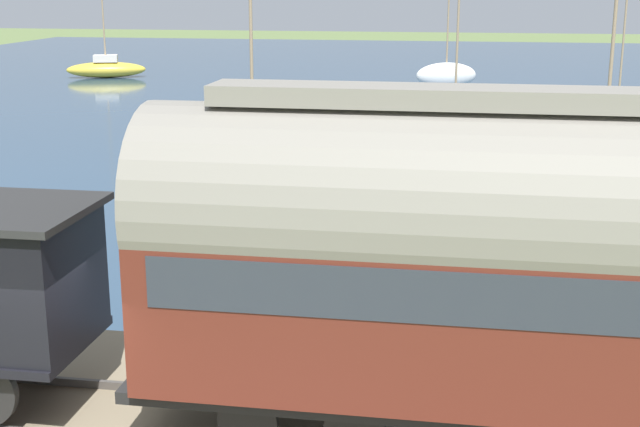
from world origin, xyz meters
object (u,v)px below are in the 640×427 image
object	(u,v)px
sailboat_blue	(254,169)
sailboat_teal	(618,104)
sailboat_yellow	(106,68)
rowboat_far_out	(511,261)
sailboat_white	(446,75)
passenger_coach	(564,260)
sailboat_green	(601,186)
sailboat_navy	(455,111)

from	to	relation	value
sailboat_blue	sailboat_teal	world-z (taller)	sailboat_blue
sailboat_yellow	rowboat_far_out	bearing A→B (deg)	-163.95
sailboat_white	passenger_coach	bearing A→B (deg)	164.15
passenger_coach	rowboat_far_out	size ratio (longest dim) A/B	4.68
sailboat_yellow	sailboat_green	size ratio (longest dim) A/B	1.19
sailboat_yellow	rowboat_far_out	distance (m)	43.28
sailboat_green	sailboat_teal	distance (m)	18.28
sailboat_blue	sailboat_teal	distance (m)	22.02
sailboat_yellow	sailboat_navy	distance (m)	27.81
passenger_coach	sailboat_blue	size ratio (longest dim) A/B	1.27
passenger_coach	sailboat_blue	world-z (taller)	sailboat_blue
sailboat_yellow	sailboat_green	xyz separation A→B (m)	(-29.24, -27.01, -0.11)
passenger_coach	sailboat_green	distance (m)	15.52
sailboat_blue	sailboat_navy	bearing A→B (deg)	-19.81
passenger_coach	sailboat_white	bearing A→B (deg)	3.52
sailboat_blue	sailboat_white	bearing A→B (deg)	-5.61
passenger_coach	sailboat_blue	bearing A→B (deg)	26.10
passenger_coach	rowboat_far_out	distance (m)	8.95
sailboat_yellow	sailboat_white	xyz separation A→B (m)	(-2.25, -21.83, 0.18)
sailboat_yellow	sailboat_teal	distance (m)	32.16
sailboat_blue	sailboat_teal	bearing A→B (deg)	-32.19
passenger_coach	sailboat_green	xyz separation A→B (m)	(15.11, -2.60, -2.44)
passenger_coach	sailboat_blue	distance (m)	17.57
sailboat_white	sailboat_navy	bearing A→B (deg)	163.87
passenger_coach	sailboat_navy	size ratio (longest dim) A/B	1.19
sailboat_white	sailboat_teal	distance (m)	12.24
sailboat_yellow	sailboat_navy	bearing A→B (deg)	-143.64
sailboat_blue	sailboat_green	world-z (taller)	sailboat_blue
passenger_coach	sailboat_navy	xyz separation A→B (m)	(28.16, 1.80, -2.24)
passenger_coach	sailboat_teal	size ratio (longest dim) A/B	1.72
sailboat_yellow	rowboat_far_out	world-z (taller)	sailboat_yellow
sailboat_blue	sailboat_yellow	bearing A→B (deg)	35.49
rowboat_far_out	sailboat_green	bearing A→B (deg)	-10.78
sailboat_white	sailboat_blue	bearing A→B (deg)	149.80
sailboat_white	rowboat_far_out	xyz separation A→B (m)	(-33.58, -2.44, -0.58)
sailboat_white	sailboat_teal	world-z (taller)	sailboat_teal
sailboat_teal	sailboat_yellow	bearing A→B (deg)	98.95
sailboat_blue	sailboat_green	distance (m)	10.26
sailboat_green	sailboat_navy	bearing A→B (deg)	28.09
sailboat_navy	sailboat_white	distance (m)	13.96
passenger_coach	sailboat_teal	world-z (taller)	sailboat_teal
passenger_coach	sailboat_green	size ratio (longest dim) A/B	1.62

